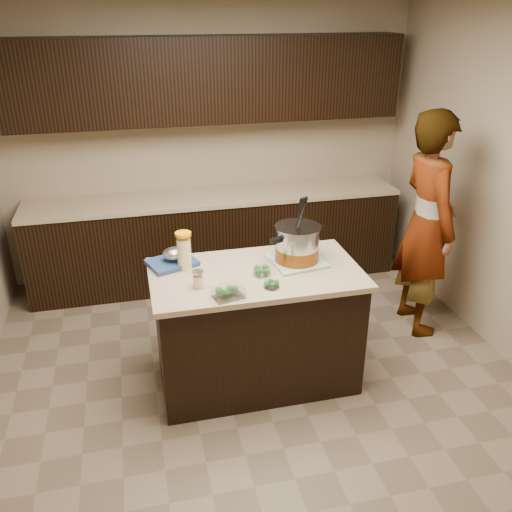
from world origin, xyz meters
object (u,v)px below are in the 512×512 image
at_px(person, 427,225).
at_px(island, 256,327).
at_px(stock_pot, 297,246).
at_px(lemonade_pitcher, 184,252).

bearing_deg(person, island, 108.20).
bearing_deg(island, stock_pot, 14.14).
bearing_deg(lemonade_pitcher, person, 7.31).
distance_m(island, lemonade_pitcher, 0.76).
bearing_deg(stock_pot, person, -6.00).
distance_m(lemonade_pitcher, person, 2.03).
bearing_deg(person, lemonade_pitcher, 100.01).
bearing_deg(island, lemonade_pitcher, 160.21).
distance_m(island, person, 1.67).
bearing_deg(lemonade_pitcher, stock_pot, -6.44).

